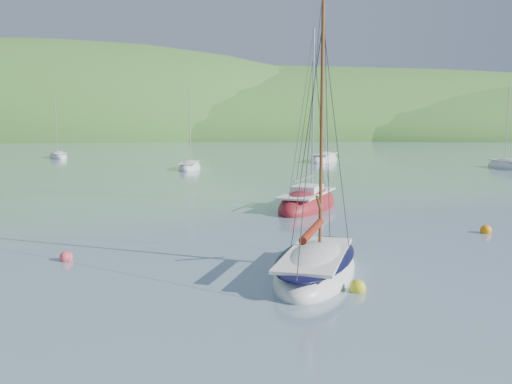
{
  "coord_description": "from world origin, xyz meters",
  "views": [
    {
      "loc": [
        0.74,
        -16.24,
        5.06
      ],
      "look_at": [
        1.78,
        8.0,
        1.99
      ],
      "focal_mm": 40.0,
      "sensor_mm": 36.0,
      "label": 1
    }
  ],
  "objects_px": {
    "sloop_red": "(308,204)",
    "distant_sloop_c": "(58,157)",
    "distant_sloop_d": "(510,167)",
    "distant_sloop_b": "(324,160)",
    "distant_sloop_a": "(190,168)",
    "daysailer_white": "(316,267)"
  },
  "relations": [
    {
      "from": "sloop_red",
      "to": "distant_sloop_c",
      "type": "xyz_separation_m",
      "value": [
        -27.66,
        44.98,
        -0.06
      ]
    },
    {
      "from": "distant_sloop_c",
      "to": "distant_sloop_d",
      "type": "bearing_deg",
      "value": -44.43
    },
    {
      "from": "sloop_red",
      "to": "distant_sloop_b",
      "type": "xyz_separation_m",
      "value": [
        6.94,
        36.9,
        -0.03
      ]
    },
    {
      "from": "distant_sloop_a",
      "to": "daysailer_white",
      "type": "bearing_deg",
      "value": -77.2
    },
    {
      "from": "distant_sloop_c",
      "to": "distant_sloop_d",
      "type": "height_order",
      "value": "distant_sloop_d"
    },
    {
      "from": "distant_sloop_c",
      "to": "distant_sloop_d",
      "type": "distance_m",
      "value": 55.77
    },
    {
      "from": "sloop_red",
      "to": "distant_sloop_d",
      "type": "bearing_deg",
      "value": 69.94
    },
    {
      "from": "daysailer_white",
      "to": "distant_sloop_b",
      "type": "distance_m",
      "value": 51.89
    },
    {
      "from": "distant_sloop_c",
      "to": "distant_sloop_a",
      "type": "bearing_deg",
      "value": -68.72
    },
    {
      "from": "daysailer_white",
      "to": "distant_sloop_b",
      "type": "bearing_deg",
      "value": 98.33
    },
    {
      "from": "distant_sloop_b",
      "to": "sloop_red",
      "type": "bearing_deg",
      "value": -77.85
    },
    {
      "from": "daysailer_white",
      "to": "sloop_red",
      "type": "relative_size",
      "value": 0.93
    },
    {
      "from": "distant_sloop_a",
      "to": "distant_sloop_b",
      "type": "height_order",
      "value": "distant_sloop_b"
    },
    {
      "from": "sloop_red",
      "to": "distant_sloop_a",
      "type": "distance_m",
      "value": 27.86
    },
    {
      "from": "distant_sloop_a",
      "to": "distant_sloop_c",
      "type": "bearing_deg",
      "value": 138.51
    },
    {
      "from": "sloop_red",
      "to": "distant_sloop_a",
      "type": "xyz_separation_m",
      "value": [
        -8.74,
        26.46,
        -0.06
      ]
    },
    {
      "from": "distant_sloop_a",
      "to": "distant_sloop_b",
      "type": "xyz_separation_m",
      "value": [
        15.68,
        10.44,
        0.03
      ]
    },
    {
      "from": "daysailer_white",
      "to": "distant_sloop_a",
      "type": "height_order",
      "value": "daysailer_white"
    },
    {
      "from": "distant_sloop_a",
      "to": "distant_sloop_b",
      "type": "relative_size",
      "value": 0.77
    },
    {
      "from": "daysailer_white",
      "to": "distant_sloop_c",
      "type": "bearing_deg",
      "value": 131.55
    },
    {
      "from": "sloop_red",
      "to": "distant_sloop_b",
      "type": "distance_m",
      "value": 37.54
    },
    {
      "from": "sloop_red",
      "to": "distant_sloop_c",
      "type": "height_order",
      "value": "sloop_red"
    }
  ]
}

